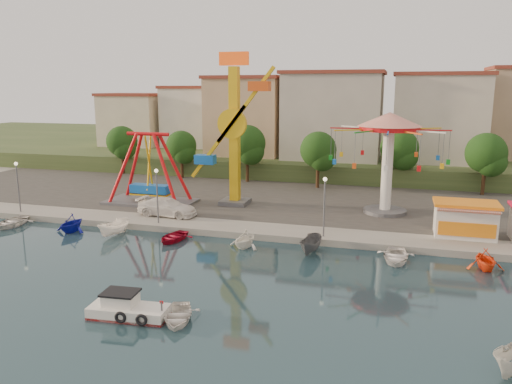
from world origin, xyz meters
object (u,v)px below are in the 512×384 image
(pirate_ship_ride, at_px, (149,170))
(rowboat_a, at_px, (177,316))
(cabin_motorboat, at_px, (127,310))
(kamikaze_tower, at_px, (237,134))
(wave_swinger, at_px, (389,140))
(van, at_px, (167,207))

(pirate_ship_ride, bearing_deg, rowboat_a, -59.23)
(cabin_motorboat, height_order, rowboat_a, cabin_motorboat)
(cabin_motorboat, bearing_deg, pirate_ship_ride, 109.96)
(kamikaze_tower, relative_size, wave_swinger, 1.42)
(wave_swinger, xyz_separation_m, van, (-21.29, -7.27, -6.70))
(kamikaze_tower, xyz_separation_m, van, (-5.36, -6.52, -7.01))
(kamikaze_tower, distance_m, wave_swinger, 15.95)
(pirate_ship_ride, height_order, kamikaze_tower, kamikaze_tower)
(pirate_ship_ride, bearing_deg, van, -46.94)
(pirate_ship_ride, distance_m, van, 6.98)
(pirate_ship_ride, height_order, rowboat_a, pirate_ship_ride)
(cabin_motorboat, xyz_separation_m, rowboat_a, (3.13, 0.30, -0.08))
(rowboat_a, relative_size, van, 0.57)
(cabin_motorboat, distance_m, rowboat_a, 3.14)
(kamikaze_tower, height_order, wave_swinger, kamikaze_tower)
(pirate_ship_ride, bearing_deg, wave_swinger, 5.87)
(pirate_ship_ride, bearing_deg, cabin_motorboat, -65.12)
(pirate_ship_ride, xyz_separation_m, wave_swinger, (25.63, 2.63, 3.80))
(pirate_ship_ride, relative_size, cabin_motorboat, 2.06)
(van, bearing_deg, wave_swinger, -68.42)
(kamikaze_tower, distance_m, rowboat_a, 28.38)
(cabin_motorboat, height_order, van, van)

